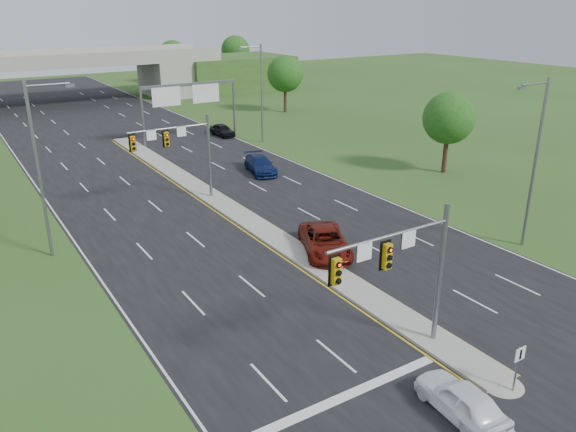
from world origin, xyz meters
The scene contains 21 objects.
ground centered at (0.00, 0.00, 0.00)m, with size 240.00×240.00×0.00m, color #304F1C.
road centered at (0.00, 35.00, 0.01)m, with size 24.00×160.00×0.02m, color black.
median centered at (0.00, 23.00, 0.10)m, with size 2.00×54.00×0.16m, color gray.
median_nose centered at (0.00, -4.00, 0.10)m, with size 2.00×2.00×0.16m, color gray.
lane_markings centered at (-0.60, 28.91, 0.02)m, with size 23.72×160.00×0.01m.
signal_mast_near centered at (-2.26, -0.07, 4.73)m, with size 6.62×0.60×7.00m.
signal_mast_far centered at (-2.26, 24.93, 4.73)m, with size 6.62×0.60×7.00m.
keep_right_sign centered at (0.00, -4.53, 1.52)m, with size 0.60×0.13×2.20m.
sign_gantry centered at (6.68, 44.92, 5.24)m, with size 11.58×0.44×6.67m.
overpass centered at (0.00, 80.00, 3.55)m, with size 80.00×14.00×8.10m.
lightpole_l_mid centered at (-13.30, 20.00, 6.10)m, with size 2.85×0.25×11.00m.
lightpole_r_near centered at (13.30, 5.00, 6.10)m, with size 2.85×0.25×11.00m.
lightpole_r_far centered at (13.30, 40.00, 6.10)m, with size 2.85×0.25×11.00m.
tree_r_near centered at (22.00, 20.00, 5.18)m, with size 4.80×4.80×7.60m.
tree_r_mid centered at (26.00, 55.00, 5.51)m, with size 5.20×5.20×8.12m.
tree_back_c centered at (24.00, 94.00, 5.51)m, with size 5.60×5.60×8.32m.
tree_back_d centered at (38.00, 94.00, 5.84)m, with size 6.00×6.00×8.85m.
car_white centered at (-2.93, -4.27, 0.73)m, with size 1.68×4.19×1.43m, color white.
car_far_a centered at (1.50, 10.93, 0.84)m, with size 2.72×5.90×1.64m, color #601209.
car_far_b centered at (7.08, 29.18, 0.79)m, with size 2.16×5.31×1.54m, color #0C1948.
car_far_c centered at (11.00, 45.41, 0.74)m, with size 1.69×4.21×1.43m, color black.
Camera 1 is at (-18.18, -15.75, 15.18)m, focal length 35.00 mm.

